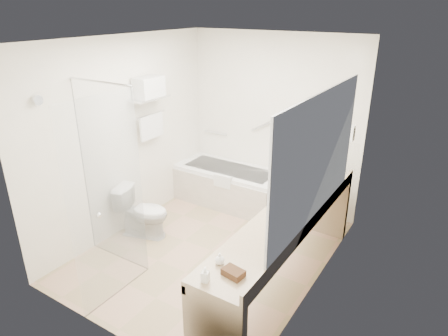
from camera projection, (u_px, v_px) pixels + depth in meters
The scene contains 25 objects.
floor at pixel (211, 250), 4.94m from camera, with size 3.20×3.20×0.00m, color tan.
ceiling at pixel (208, 39), 3.98m from camera, with size 2.60×3.20×0.10m, color silver.
wall_back at pixel (273, 123), 5.71m from camera, with size 2.60×0.10×2.50m, color white.
wall_front at pixel (98, 215), 3.21m from camera, with size 2.60×0.10×2.50m, color white.
wall_left at pixel (126, 137), 5.10m from camera, with size 0.10×3.20×2.50m, color white.
wall_right at pixel (322, 182), 3.81m from camera, with size 0.10×3.20×2.50m, color white.
bathtub at pixel (229, 185), 6.05m from camera, with size 1.60×0.73×0.59m.
grab_bar_short at pixel (216, 133), 6.26m from camera, with size 0.03×0.03×0.40m, color silver.
grab_bar_long at pixel (268, 123), 5.70m from camera, with size 0.03×0.03×0.60m, color silver.
shower_enclosure at pixel (109, 188), 4.12m from camera, with size 0.96×0.91×2.11m.
towel_shelf at pixel (149, 94), 5.12m from camera, with size 0.24×0.55×0.81m.
vanity_counter at pixel (285, 235), 4.07m from camera, with size 0.55×2.70×0.95m.
sink at pixel (304, 205), 4.30m from camera, with size 0.40×0.52×0.14m, color white.
faucet at pixel (318, 199), 4.18m from camera, with size 0.03×0.03×0.14m, color silver.
mirror at pixel (318, 157), 3.59m from camera, with size 0.02×2.00×1.20m, color #A8ACB4.
hairdryer_unit at pixel (351, 133), 4.58m from camera, with size 0.08×0.10×0.18m, color white.
toilet at pixel (143, 212), 5.16m from camera, with size 0.38×0.68×0.66m, color white.
amenity_basket at pixel (233, 273), 3.12m from camera, with size 0.17×0.11×0.06m, color #472F19.
soap_bottle_a at pixel (205, 278), 3.06m from camera, with size 0.06×0.13×0.06m, color white.
soap_bottle_b at pixel (220, 260), 3.26m from camera, with size 0.08×0.10×0.08m, color white.
water_bottle_left at pixel (330, 170), 4.87m from camera, with size 0.07×0.07×0.21m.
water_bottle_mid at pixel (332, 169), 4.91m from camera, with size 0.06×0.06×0.20m.
water_bottle_right at pixel (312, 183), 4.54m from camera, with size 0.06×0.06×0.20m.
drinking_glass_near at pixel (293, 187), 4.54m from camera, with size 0.07×0.07×0.09m, color silver.
drinking_glass_far at pixel (282, 201), 4.21m from camera, with size 0.08×0.08×0.10m, color silver.
Camera 1 is at (2.37, -3.44, 2.83)m, focal length 32.00 mm.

